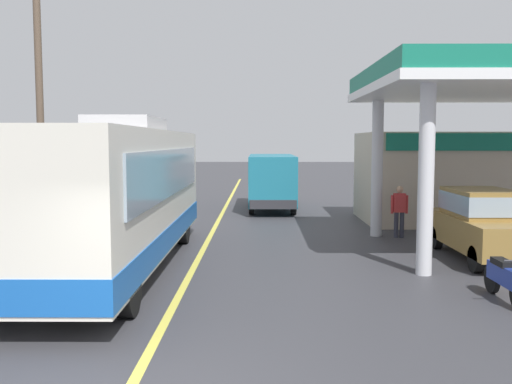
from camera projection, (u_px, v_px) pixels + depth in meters
ground at (225, 207)px, 26.61m from camera, size 120.00×120.00×0.00m
lane_divider_stripe at (218, 222)px, 21.63m from camera, size 0.16×50.00×0.01m
coach_bus_main at (119, 197)px, 13.69m from camera, size 2.60×11.04×3.69m
gas_station_roadside at (475, 154)px, 19.72m from camera, size 9.10×11.95×5.10m
car_at_pump at (483, 220)px, 14.78m from camera, size 1.70×4.20×1.82m
minibus_opposing_lane at (272, 177)px, 25.76m from camera, size 2.04×6.13×2.44m
motorcycle_parked_forecourt at (505, 278)px, 10.91m from camera, size 0.55×1.80×0.92m
pedestrian_near_pump at (399, 209)px, 18.08m from camera, size 0.55×0.22×1.66m
pedestrian_by_shop at (486, 215)px, 16.62m from camera, size 0.55×0.22×1.66m
utility_pole_roadside at (40, 96)px, 18.79m from camera, size 1.80×0.24×8.78m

